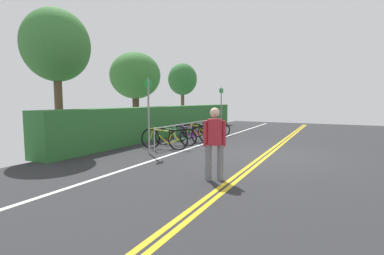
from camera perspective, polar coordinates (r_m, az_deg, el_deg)
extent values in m
cube|color=#2B2B2D|center=(9.46, 14.95, -5.46)|extent=(28.22, 11.45, 0.05)
cube|color=gold|center=(9.44, 15.43, -5.33)|extent=(25.40, 0.10, 0.00)
cube|color=gold|center=(9.48, 14.48, -5.27)|extent=(25.40, 0.10, 0.00)
cube|color=white|center=(10.38, -0.22, -4.16)|extent=(25.40, 0.12, 0.00)
cylinder|color=#9EA0A5|center=(9.76, -7.66, -2.51)|extent=(0.05, 0.05, 0.78)
cylinder|color=#9EA0A5|center=(10.92, -3.51, -1.63)|extent=(0.05, 0.05, 0.78)
cylinder|color=#9EA0A5|center=(12.13, -0.18, -0.91)|extent=(0.05, 0.05, 0.78)
cylinder|color=#9EA0A5|center=(13.37, 2.55, -0.32)|extent=(0.05, 0.05, 0.78)
cylinder|color=#9EA0A5|center=(14.63, 4.80, 0.17)|extent=(0.05, 0.05, 0.78)
cylinder|color=#9EA0A5|center=(12.09, -0.18, 0.93)|extent=(5.54, 0.04, 0.04)
torus|color=black|center=(10.38, -8.42, -2.26)|extent=(0.17, 0.76, 0.76)
torus|color=black|center=(9.94, -2.85, -2.55)|extent=(0.17, 0.76, 0.76)
cylinder|color=yellow|center=(10.19, -6.40, -1.88)|extent=(0.13, 0.62, 0.52)
cylinder|color=yellow|center=(10.14, -6.05, -0.61)|extent=(0.14, 0.74, 0.07)
cylinder|color=yellow|center=(10.04, -4.49, -2.07)|extent=(0.06, 0.18, 0.47)
cylinder|color=yellow|center=(10.02, -3.86, -2.95)|extent=(0.09, 0.39, 0.19)
cylinder|color=yellow|center=(9.96, -3.49, -1.67)|extent=(0.07, 0.27, 0.32)
cylinder|color=yellow|center=(10.34, -8.17, -1.35)|extent=(0.06, 0.15, 0.35)
cube|color=black|center=(9.99, -4.13, -0.61)|extent=(0.11, 0.21, 0.05)
cylinder|color=yellow|center=(10.29, -7.92, -0.16)|extent=(0.46, 0.09, 0.03)
torus|color=black|center=(11.18, -5.90, -1.84)|extent=(0.18, 0.70, 0.70)
torus|color=black|center=(10.82, -0.76, -2.05)|extent=(0.18, 0.70, 0.70)
cylinder|color=#198C38|center=(11.02, -4.02, -1.50)|extent=(0.14, 0.60, 0.48)
cylinder|color=#198C38|center=(10.97, -3.69, -0.43)|extent=(0.16, 0.71, 0.07)
cylinder|color=#198C38|center=(10.90, -2.26, -1.65)|extent=(0.07, 0.17, 0.43)
cylinder|color=#198C38|center=(10.88, -1.68, -2.39)|extent=(0.10, 0.38, 0.18)
cylinder|color=#198C38|center=(10.84, -1.34, -1.31)|extent=(0.08, 0.26, 0.30)
cylinder|color=#198C38|center=(11.14, -5.66, -1.06)|extent=(0.06, 0.14, 0.32)
cube|color=black|center=(10.85, -1.92, -0.41)|extent=(0.11, 0.21, 0.05)
cylinder|color=#198C38|center=(11.10, -5.42, -0.03)|extent=(0.46, 0.11, 0.03)
torus|color=black|center=(11.92, -2.57, -1.29)|extent=(0.11, 0.73, 0.73)
torus|color=black|center=(11.42, 1.39, -1.58)|extent=(0.11, 0.73, 0.73)
cylinder|color=purple|center=(11.72, -1.13, -0.99)|extent=(0.08, 0.55, 0.50)
cylinder|color=purple|center=(11.66, -0.87, 0.07)|extent=(0.08, 0.65, 0.07)
cylinder|color=purple|center=(11.55, 0.23, -1.16)|extent=(0.05, 0.16, 0.45)
cylinder|color=purple|center=(11.51, 0.67, -1.90)|extent=(0.06, 0.35, 0.18)
cylinder|color=purple|center=(11.46, 0.94, -0.84)|extent=(0.05, 0.24, 0.31)
cylinder|color=purple|center=(11.88, -2.39, -0.53)|extent=(0.05, 0.13, 0.33)
cube|color=black|center=(11.49, 0.49, 0.05)|extent=(0.09, 0.21, 0.05)
cylinder|color=purple|center=(11.83, -2.20, 0.46)|extent=(0.46, 0.06, 0.03)
torus|color=black|center=(12.87, -0.83, -0.80)|extent=(0.27, 0.71, 0.72)
torus|color=black|center=(12.17, 2.51, -1.17)|extent=(0.27, 0.71, 0.72)
cylinder|color=orange|center=(12.59, 0.38, -0.56)|extent=(0.21, 0.56, 0.49)
cylinder|color=orange|center=(12.53, 0.59, 0.41)|extent=(0.24, 0.67, 0.07)
cylinder|color=orange|center=(12.36, 1.52, -0.75)|extent=(0.08, 0.17, 0.44)
cylinder|color=orange|center=(12.30, 1.90, -1.45)|extent=(0.14, 0.36, 0.18)
cylinder|color=orange|center=(12.23, 2.12, -0.46)|extent=(0.11, 0.25, 0.31)
cylinder|color=orange|center=(12.81, -0.67, -0.12)|extent=(0.07, 0.14, 0.33)
cube|color=black|center=(12.29, 1.75, 0.37)|extent=(0.14, 0.21, 0.05)
cylinder|color=orange|center=(12.76, -0.52, 0.80)|extent=(0.45, 0.16, 0.03)
torus|color=black|center=(13.57, 1.11, -0.56)|extent=(0.09, 0.69, 0.69)
torus|color=black|center=(13.11, 4.98, -0.79)|extent=(0.09, 0.69, 0.69)
cylinder|color=silver|center=(13.38, 2.53, -0.31)|extent=(0.07, 0.58, 0.47)
cylinder|color=silver|center=(13.33, 2.79, 0.55)|extent=(0.07, 0.69, 0.07)
cylinder|color=silver|center=(13.23, 3.85, -0.45)|extent=(0.05, 0.17, 0.42)
cylinder|color=silver|center=(13.19, 4.28, -1.05)|extent=(0.06, 0.37, 0.17)
cylinder|color=silver|center=(13.14, 4.55, -0.18)|extent=(0.05, 0.25, 0.29)
cylinder|color=silver|center=(13.53, 1.30, 0.06)|extent=(0.04, 0.14, 0.31)
cube|color=black|center=(13.18, 4.11, 0.55)|extent=(0.09, 0.20, 0.05)
cylinder|color=silver|center=(13.49, 1.49, 0.89)|extent=(0.46, 0.05, 0.03)
torus|color=black|center=(14.27, 2.76, -0.31)|extent=(0.10, 0.67, 0.66)
torus|color=black|center=(13.97, 6.42, -0.46)|extent=(0.10, 0.67, 0.66)
cylinder|color=purple|center=(14.14, 4.12, -0.06)|extent=(0.07, 0.55, 0.45)
cylinder|color=purple|center=(14.11, 4.36, 0.73)|extent=(0.08, 0.65, 0.07)
cylinder|color=purple|center=(14.04, 5.36, -0.17)|extent=(0.05, 0.16, 0.41)
cylinder|color=purple|center=(14.02, 5.77, -0.71)|extent=(0.06, 0.35, 0.17)
cylinder|color=purple|center=(13.98, 6.02, 0.08)|extent=(0.05, 0.24, 0.28)
cylinder|color=purple|center=(14.24, 2.94, 0.26)|extent=(0.04, 0.13, 0.30)
cube|color=black|center=(14.00, 5.61, 0.75)|extent=(0.09, 0.20, 0.05)
cylinder|color=purple|center=(14.21, 3.13, 1.04)|extent=(0.46, 0.06, 0.03)
cylinder|color=slate|center=(6.20, 5.79, -7.08)|extent=(0.14, 0.14, 0.79)
cylinder|color=slate|center=(6.17, 3.35, -7.13)|extent=(0.14, 0.14, 0.79)
cylinder|color=#B22633|center=(6.08, 4.62, -0.89)|extent=(0.32, 0.32, 0.56)
sphere|color=beige|center=(6.04, 4.65, 3.03)|extent=(0.21, 0.21, 0.21)
cylinder|color=#B22633|center=(6.11, 6.48, -1.23)|extent=(0.09, 0.09, 0.55)
cylinder|color=#B22633|center=(6.06, 2.74, -1.26)|extent=(0.09, 0.09, 0.55)
cylinder|color=gray|center=(9.23, -8.81, 2.28)|extent=(0.06, 0.06, 2.47)
cube|color=#198C33|center=(9.23, -8.90, 8.84)|extent=(0.36, 0.04, 0.24)
cylinder|color=gray|center=(15.75, 5.94, 3.61)|extent=(0.06, 0.06, 2.47)
cube|color=#198C33|center=(15.75, 5.98, 7.45)|extent=(0.36, 0.10, 0.24)
cube|color=#2D6B30|center=(14.38, -4.52, 1.42)|extent=(14.54, 0.94, 1.46)
cylinder|color=brown|center=(10.52, -25.36, 2.27)|extent=(0.26, 0.26, 2.49)
ellipsoid|color=#387533|center=(10.67, -25.89, 14.81)|extent=(2.19, 2.19, 2.39)
cylinder|color=#473323|center=(15.49, -11.30, 2.57)|extent=(0.36, 0.36, 1.97)
ellipsoid|color=#387533|center=(15.53, -11.45, 10.31)|extent=(2.68, 2.68, 2.47)
cylinder|color=brown|center=(19.91, -1.92, 3.70)|extent=(0.24, 0.24, 2.25)
ellipsoid|color=#2D6B30|center=(19.95, -1.94, 9.78)|extent=(2.02, 2.02, 2.20)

